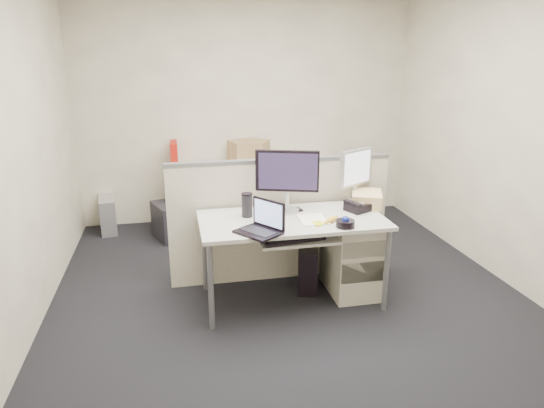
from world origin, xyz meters
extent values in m
cube|color=black|center=(0.00, 0.00, -0.01)|extent=(4.00, 4.50, 0.01)
cube|color=beige|center=(0.00, 2.25, 1.35)|extent=(4.00, 0.02, 2.70)
cube|color=beige|center=(0.00, -2.25, 1.35)|extent=(4.00, 0.02, 2.70)
cube|color=beige|center=(-2.00, 0.00, 1.35)|extent=(0.02, 4.50, 2.70)
cube|color=beige|center=(2.00, 0.00, 1.35)|extent=(0.02, 4.50, 2.70)
cube|color=#B4B1AB|center=(0.00, 0.00, 0.71)|extent=(1.50, 0.75, 0.03)
cylinder|color=slate|center=(-0.70, -0.33, 0.35)|extent=(0.04, 0.04, 0.70)
cylinder|color=slate|center=(-0.70, 0.33, 0.35)|extent=(0.04, 0.04, 0.70)
cylinder|color=slate|center=(0.70, -0.33, 0.35)|extent=(0.04, 0.04, 0.70)
cylinder|color=slate|center=(0.70, 0.33, 0.35)|extent=(0.04, 0.04, 0.70)
cube|color=#B4B1AB|center=(0.00, -0.18, 0.62)|extent=(0.62, 0.32, 0.02)
cube|color=beige|center=(0.55, 0.05, 0.33)|extent=(0.40, 0.55, 0.65)
cube|color=beige|center=(0.00, 0.45, 0.55)|extent=(2.00, 0.06, 1.10)
cube|color=beige|center=(0.00, 1.93, 0.36)|extent=(2.00, 0.60, 0.72)
cube|color=black|center=(0.00, 0.18, 0.99)|extent=(0.56, 0.35, 0.53)
cube|color=#B7B7BC|center=(0.65, 0.32, 0.97)|extent=(0.43, 0.36, 0.47)
cube|color=black|center=(-0.33, -0.28, 0.85)|extent=(0.38, 0.39, 0.24)
cylinder|color=black|center=(0.35, -0.28, 0.76)|extent=(0.16, 0.16, 0.06)
cube|color=black|center=(0.60, 0.08, 0.76)|extent=(0.25, 0.24, 0.06)
cube|color=white|center=(0.15, -0.08, 0.74)|extent=(0.22, 0.28, 0.01)
cube|color=yellow|center=(0.16, -0.18, 0.74)|extent=(0.11, 0.11, 0.01)
cylinder|color=black|center=(-0.35, 0.12, 0.82)|extent=(0.11, 0.11, 0.19)
ellipsoid|color=yellow|center=(0.28, -0.15, 0.75)|extent=(0.18, 0.17, 0.04)
cube|color=black|center=(0.10, 0.20, 0.74)|extent=(0.07, 0.11, 0.01)
cube|color=tan|center=(0.72, 0.20, 0.79)|extent=(0.35, 0.39, 0.12)
cube|color=black|center=(-0.05, -0.22, 0.64)|extent=(0.51, 0.24, 0.03)
cube|color=black|center=(0.20, 0.20, 0.20)|extent=(0.27, 0.45, 0.39)
cube|color=black|center=(-1.05, 1.63, 0.20)|extent=(0.31, 0.47, 0.41)
cube|color=#B7B7BC|center=(-1.70, 2.03, 0.20)|extent=(0.23, 0.45, 0.41)
cube|color=olive|center=(-0.05, 2.05, 0.86)|extent=(0.45, 0.38, 0.29)
cube|color=olive|center=(0.00, 2.05, 0.86)|extent=(0.49, 0.45, 0.29)
cube|color=#9E150B|center=(-0.90, 2.03, 0.87)|extent=(0.08, 0.33, 0.31)
camera|label=1|loc=(-0.92, -3.59, 2.02)|focal=32.00mm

